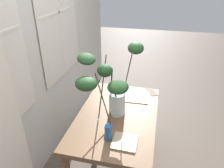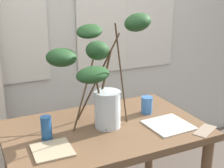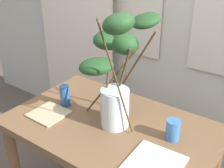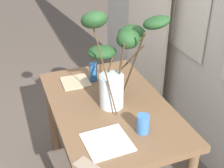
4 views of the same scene
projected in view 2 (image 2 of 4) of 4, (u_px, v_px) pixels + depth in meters
The scene contains 8 objects.
back_wall_with_windows at pixel (58, 0), 2.53m from camera, with size 4.75×0.14×3.02m.
dining_table at pixel (105, 143), 2.02m from camera, with size 1.25×0.79×0.77m.
vase_with_branches at pixel (96, 73), 1.94m from camera, with size 0.59×0.65×0.74m.
drinking_glass_blue_left at pixel (47, 128), 1.81m from camera, with size 0.06×0.06×0.14m, color #235693.
drinking_glass_blue_right at pixel (147, 105), 2.18m from camera, with size 0.08×0.08×0.12m, color #386BAD.
plate_square_left at pixel (52, 150), 1.70m from camera, with size 0.21×0.21×0.01m, color tan.
plate_square_right at pixel (169, 125), 2.00m from camera, with size 0.26×0.26×0.01m, color silver.
napkin_folded at pixel (205, 130), 1.94m from camera, with size 0.19×0.08×0.00m, color gray.
Camera 2 is at (-0.73, -1.64, 1.65)m, focal length 50.04 mm.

